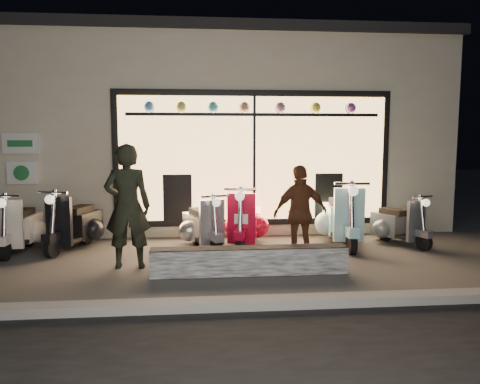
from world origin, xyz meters
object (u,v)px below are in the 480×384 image
object	(u,v)px
man	(127,206)
woman	(300,213)
scooter_red	(246,222)
graffiti_barrier	(249,261)
scooter_silver	(202,226)

from	to	relation	value
man	woman	distance (m)	2.68
scooter_red	man	xyz separation A→B (m)	(-1.92, -1.32, 0.50)
man	woman	xyz separation A→B (m)	(2.67, 0.17, -0.17)
graffiti_barrier	scooter_red	xyz separation A→B (m)	(0.14, 1.85, 0.23)
graffiti_barrier	scooter_silver	xyz separation A→B (m)	(-0.66, 1.75, 0.19)
scooter_silver	scooter_red	size ratio (longest dim) A/B	0.89
graffiti_barrier	man	world-z (taller)	man
scooter_silver	man	xyz separation A→B (m)	(-1.12, -1.22, 0.55)
scooter_silver	man	bearing A→B (deg)	-151.79
graffiti_barrier	man	size ratio (longest dim) A/B	1.50
graffiti_barrier	woman	world-z (taller)	woman
man	woman	bearing A→B (deg)	-176.53
graffiti_barrier	woman	size ratio (longest dim) A/B	1.84
scooter_silver	man	distance (m)	1.74
scooter_red	man	bearing A→B (deg)	-132.38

